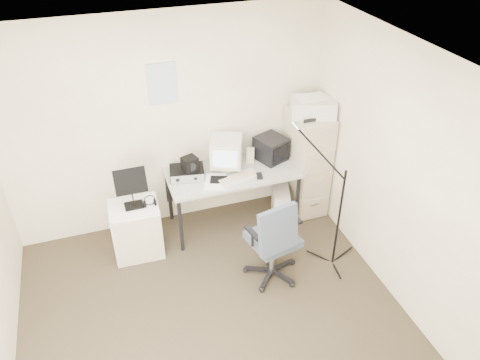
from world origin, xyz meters
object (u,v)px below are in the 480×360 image
object	(u,v)px
desk	(233,197)
side_cart	(137,229)
office_chair	(273,237)
filing_cabinet	(306,162)

from	to	relation	value
desk	side_cart	distance (m)	1.18
office_chair	side_cart	size ratio (longest dim) A/B	1.59
filing_cabinet	office_chair	world-z (taller)	filing_cabinet
desk	side_cart	bearing A→B (deg)	-171.75
office_chair	desk	bearing A→B (deg)	84.54
desk	office_chair	xyz separation A→B (m)	(0.11, -0.98, 0.15)
filing_cabinet	side_cart	bearing A→B (deg)	-174.63
office_chair	side_cart	bearing A→B (deg)	135.76
filing_cabinet	office_chair	xyz separation A→B (m)	(-0.84, -1.01, -0.14)
side_cart	office_chair	bearing A→B (deg)	-29.95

